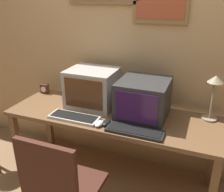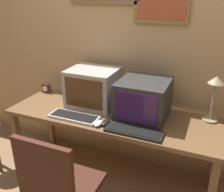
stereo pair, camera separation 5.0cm
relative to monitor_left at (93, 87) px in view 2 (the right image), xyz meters
The scene contains 10 objects.
wall_back 0.57m from the monitor_left, 50.30° to the left, with size 8.00×0.08×2.60m.
desk 0.37m from the monitor_left, 26.32° to the right, with size 1.86×0.62×0.70m.
monitor_left is the anchor object (origin of this frame).
monitor_right 0.50m from the monitor_left, ahead, with size 0.41×0.43×0.32m.
keyboard_main 0.35m from the monitor_left, 95.01° to the right, with size 0.43×0.16×0.03m.
keyboard_side 0.64m from the monitor_left, 33.48° to the right, with size 0.44×0.15×0.03m.
mouse_near_keyboard 0.44m from the monitor_left, 48.67° to the right, with size 0.06×0.12×0.04m.
mouse_far_corner 0.44m from the monitor_left, 57.37° to the right, with size 0.06×0.11×0.03m.
desk_clock 0.62m from the monitor_left, behind, with size 0.08×0.05×0.10m.
desk_lamp 1.05m from the monitor_left, ahead, with size 0.13×0.13×0.39m.
Camera 2 is at (0.77, -1.04, 1.70)m, focal length 40.00 mm.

